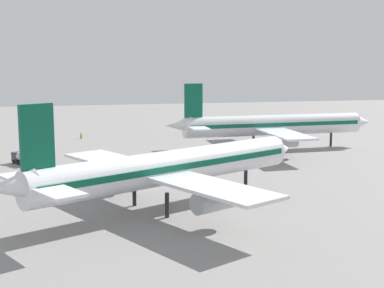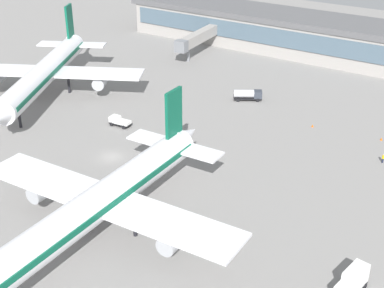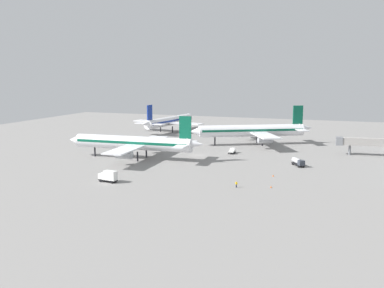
% 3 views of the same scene
% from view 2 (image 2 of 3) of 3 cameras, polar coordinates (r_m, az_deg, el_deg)
% --- Properties ---
extents(ground, '(288.00, 288.00, 0.00)m').
position_cam_2_polar(ground, '(98.86, -8.50, -1.37)').
color(ground, gray).
extents(terminal_building, '(86.90, 18.12, 10.53)m').
position_cam_2_polar(terminal_building, '(162.30, 7.91, 12.04)').
color(terminal_building, '#9E9993').
rests_on(terminal_building, ground).
extents(airplane_at_gate, '(42.10, 52.52, 15.98)m').
position_cam_2_polar(airplane_at_gate, '(75.18, -9.94, -6.17)').
color(airplane_at_gate, white).
rests_on(airplane_at_gate, ground).
extents(airplane_taxiing, '(41.78, 50.08, 16.61)m').
position_cam_2_polar(airplane_taxiing, '(126.55, -15.26, 7.38)').
color(airplane_taxiing, white).
rests_on(airplane_taxiing, ground).
extents(fuel_truck, '(6.34, 4.97, 2.50)m').
position_cam_2_polar(fuel_truck, '(122.51, 5.92, 5.24)').
color(fuel_truck, black).
rests_on(fuel_truck, ground).
extents(pushback_tractor, '(4.53, 2.49, 1.90)m').
position_cam_2_polar(pushback_tractor, '(110.49, -7.73, 2.41)').
color(pushback_tractor, black).
rests_on(pushback_tractor, ground).
extents(catering_truck, '(2.87, 5.82, 3.30)m').
position_cam_2_polar(catering_truck, '(70.41, 16.61, -13.81)').
color(catering_truck, black).
rests_on(catering_truck, ground).
extents(ground_crew_worker, '(0.41, 0.58, 1.67)m').
position_cam_2_polar(ground_crew_worker, '(101.37, 19.57, -1.44)').
color(ground_crew_worker, '#1E2338').
rests_on(ground_crew_worker, ground).
extents(jet_bridge, '(5.05, 21.73, 6.74)m').
position_cam_2_polar(jet_bridge, '(151.78, 0.54, 11.16)').
color(jet_bridge, '#9E9993').
rests_on(jet_bridge, ground).
extents(safety_cone_near_gate, '(0.44, 0.44, 0.60)m').
position_cam_2_polar(safety_cone_near_gate, '(111.86, 12.65, 1.91)').
color(safety_cone_near_gate, '#EA590C').
rests_on(safety_cone_near_gate, ground).
extents(safety_cone_far_side, '(0.44, 0.44, 0.60)m').
position_cam_2_polar(safety_cone_far_side, '(109.94, 19.41, 0.52)').
color(safety_cone_far_side, '#EA590C').
rests_on(safety_cone_far_side, ground).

